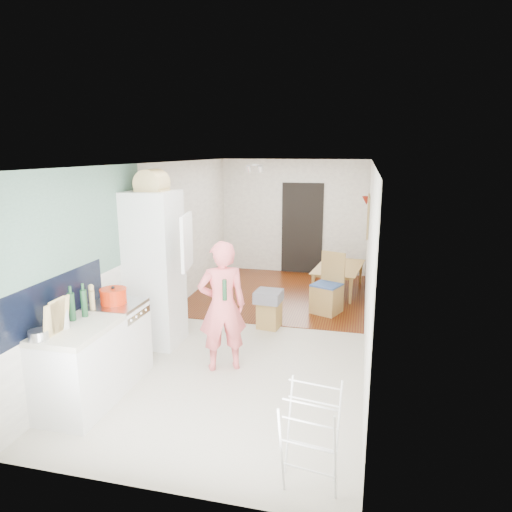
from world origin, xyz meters
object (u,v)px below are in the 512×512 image
at_px(dining_table, 340,281).
at_px(drying_rack, 311,439).
at_px(stool, 269,314).
at_px(person, 222,295).
at_px(dining_chair, 327,284).

distance_m(dining_table, drying_rack, 5.35).
distance_m(stool, drying_rack, 3.44).
relative_size(person, dining_table, 1.55).
bearing_deg(dining_chair, person, -92.81).
distance_m(dining_chair, stool, 1.20).
distance_m(dining_table, stool, 2.28).
height_order(dining_table, drying_rack, drying_rack).
bearing_deg(dining_chair, stool, -110.96).
bearing_deg(drying_rack, dining_table, 99.96).
xyz_separation_m(dining_table, stool, (-0.95, -2.07, -0.01)).
xyz_separation_m(dining_table, dining_chair, (-0.15, -1.22, 0.29)).
bearing_deg(drying_rack, stool, 116.53).
bearing_deg(person, dining_table, -134.66).
relative_size(stool, drying_rack, 0.50).
height_order(dining_chair, drying_rack, dining_chair).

